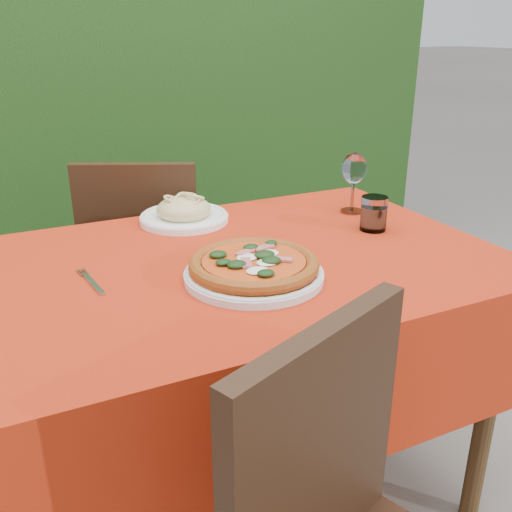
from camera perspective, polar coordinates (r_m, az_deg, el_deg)
name	(u,v)px	position (r m, az deg, el deg)	size (l,w,h in m)	color
ground	(242,495)	(1.81, -1.37, -22.76)	(60.00, 60.00, 0.00)	#66625C
hedge	(100,109)	(2.79, -15.29, 13.97)	(3.20, 0.55, 1.78)	black
dining_table	(240,313)	(1.45, -1.58, -5.76)	(1.26, 0.86, 0.75)	#482E17
chair_far	(146,261)	(2.05, -10.98, -0.51)	(0.52, 0.52, 0.87)	black
pizza_plate	(254,268)	(1.26, -0.22, -1.18)	(0.31, 0.31, 0.06)	silver
pasta_plate	(184,213)	(1.65, -7.21, 4.30)	(0.25, 0.25, 0.07)	white
water_glass	(374,215)	(1.60, 11.68, 4.03)	(0.07, 0.07, 0.09)	silver
wine_glass	(354,171)	(1.72, 9.78, 8.37)	(0.07, 0.07, 0.18)	silver
fork	(93,284)	(1.29, -15.95, -2.69)	(0.02, 0.17, 0.00)	silver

